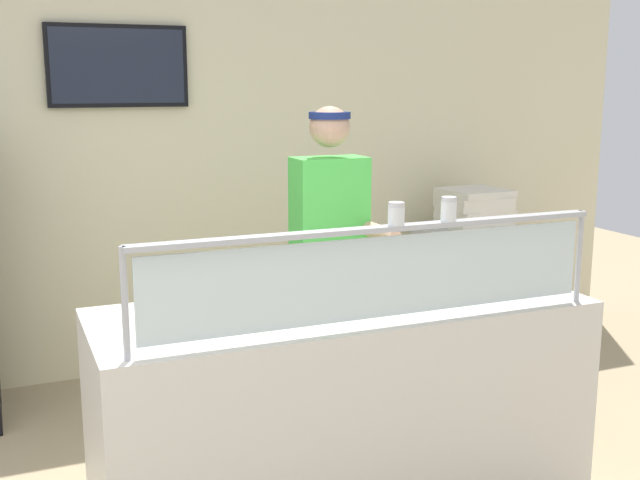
# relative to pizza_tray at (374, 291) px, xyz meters

# --- Properties ---
(ground_plane) EXTENTS (12.00, 12.00, 0.00)m
(ground_plane) POSITION_rel_pizza_tray_xyz_m (-0.20, 0.50, -0.97)
(ground_plane) COLOR tan
(ground_plane) RESTS_ON ground
(shop_rear_unit) EXTENTS (6.51, 0.13, 2.70)m
(shop_rear_unit) POSITION_rel_pizza_tray_xyz_m (-0.20, 2.03, 0.39)
(shop_rear_unit) COLOR beige
(shop_rear_unit) RESTS_ON ground
(serving_counter) EXTENTS (2.11, 0.78, 0.95)m
(serving_counter) POSITION_rel_pizza_tray_xyz_m (-0.20, -0.11, -0.49)
(serving_counter) COLOR silver
(serving_counter) RESTS_ON ground
(sneeze_guard) EXTENTS (1.93, 0.06, 0.40)m
(sneeze_guard) POSITION_rel_pizza_tray_xyz_m (-0.20, -0.44, 0.24)
(sneeze_guard) COLOR #B2B5BC
(sneeze_guard) RESTS_ON serving_counter
(pizza_tray) EXTENTS (0.42, 0.42, 0.04)m
(pizza_tray) POSITION_rel_pizza_tray_xyz_m (0.00, 0.00, 0.00)
(pizza_tray) COLOR #9EA0A8
(pizza_tray) RESTS_ON serving_counter
(pizza_server) EXTENTS (0.12, 0.29, 0.01)m
(pizza_server) POSITION_rel_pizza_tray_xyz_m (-0.04, -0.02, 0.02)
(pizza_server) COLOR #ADAFB7
(pizza_server) RESTS_ON pizza_tray
(parmesan_shaker) EXTENTS (0.06, 0.06, 0.09)m
(parmesan_shaker) POSITION_rel_pizza_tray_xyz_m (-0.13, -0.44, 0.42)
(parmesan_shaker) COLOR white
(parmesan_shaker) RESTS_ON sneeze_guard
(pepper_flake_shaker) EXTENTS (0.06, 0.06, 0.10)m
(pepper_flake_shaker) POSITION_rel_pizza_tray_xyz_m (0.10, -0.44, 0.42)
(pepper_flake_shaker) COLOR white
(pepper_flake_shaker) RESTS_ON sneeze_guard
(worker_figure) EXTENTS (0.41, 0.50, 1.76)m
(worker_figure) POSITION_rel_pizza_tray_xyz_m (0.08, 0.67, 0.04)
(worker_figure) COLOR #23232D
(worker_figure) RESTS_ON ground
(prep_shelf) EXTENTS (0.70, 0.55, 0.88)m
(prep_shelf) POSITION_rel_pizza_tray_xyz_m (1.56, 1.54, -0.53)
(prep_shelf) COLOR #B7BABF
(prep_shelf) RESTS_ON ground
(pizza_box_stack) EXTENTS (0.44, 0.43, 0.27)m
(pizza_box_stack) POSITION_rel_pizza_tray_xyz_m (1.56, 1.54, 0.05)
(pizza_box_stack) COLOR silver
(pizza_box_stack) RESTS_ON prep_shelf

